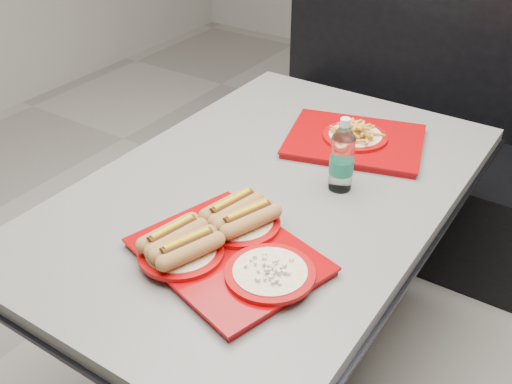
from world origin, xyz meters
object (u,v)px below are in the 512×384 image
Objects in this scene: water_bottle at (342,159)px; tray_near at (225,245)px; diner_table at (268,234)px; booth_bench at (403,140)px; tray_far at (355,138)px.

tray_near is at bearing -101.92° from water_bottle.
diner_table is 1.05× the size of booth_bench.
water_bottle is (0.09, 0.41, 0.06)m from tray_near.
tray_near is (0.08, -1.41, 0.38)m from booth_bench.
water_bottle reaches higher than diner_table.
tray_near is at bearing -86.71° from booth_bench.
tray_near is 2.29× the size of water_bottle.
water_bottle is (0.17, -1.00, 0.44)m from booth_bench.
booth_bench is 2.83× the size of tray_near.
tray_far is at bearing 106.70° from water_bottle.
booth_bench is 6.48× the size of water_bottle.
tray_far is 2.28× the size of water_bottle.
diner_table is 2.99× the size of tray_far.
booth_bench is at bearing 99.55° from water_bottle.
tray_far is at bearing 74.71° from diner_table.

